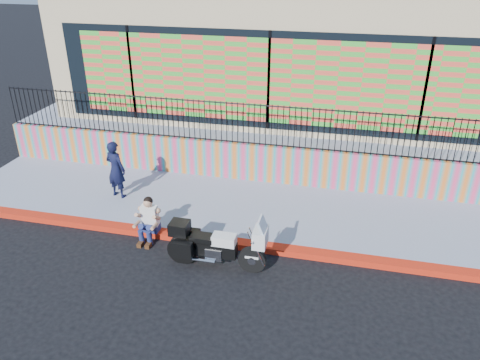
% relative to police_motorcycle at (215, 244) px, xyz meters
% --- Properties ---
extents(ground, '(90.00, 90.00, 0.00)m').
position_rel_police_motorcycle_xyz_m(ground, '(0.22, 0.83, -0.56)').
color(ground, black).
rests_on(ground, ground).
extents(red_curb, '(16.00, 0.30, 0.15)m').
position_rel_police_motorcycle_xyz_m(red_curb, '(0.22, 0.83, -0.49)').
color(red_curb, red).
rests_on(red_curb, ground).
extents(sidewalk, '(16.00, 3.00, 0.15)m').
position_rel_police_motorcycle_xyz_m(sidewalk, '(0.22, 2.48, -0.49)').
color(sidewalk, gray).
rests_on(sidewalk, ground).
extents(mural_wall, '(16.00, 0.20, 1.10)m').
position_rel_police_motorcycle_xyz_m(mural_wall, '(0.22, 4.08, 0.14)').
color(mural_wall, '#EB3D6F').
rests_on(mural_wall, sidewalk).
extents(metal_fence, '(15.80, 0.04, 1.20)m').
position_rel_police_motorcycle_xyz_m(metal_fence, '(0.22, 4.08, 1.29)').
color(metal_fence, black).
rests_on(metal_fence, mural_wall).
extents(elevated_platform, '(16.00, 10.00, 1.25)m').
position_rel_police_motorcycle_xyz_m(elevated_platform, '(0.22, 9.18, 0.06)').
color(elevated_platform, gray).
rests_on(elevated_platform, ground).
extents(storefront_building, '(14.00, 8.06, 4.00)m').
position_rel_police_motorcycle_xyz_m(storefront_building, '(0.22, 8.96, 2.69)').
color(storefront_building, '#CCB188').
rests_on(storefront_building, elevated_platform).
extents(police_motorcycle, '(2.16, 0.71, 1.34)m').
position_rel_police_motorcycle_xyz_m(police_motorcycle, '(0.00, 0.00, 0.00)').
color(police_motorcycle, black).
rests_on(police_motorcycle, ground).
extents(police_officer, '(0.66, 0.52, 1.60)m').
position_rel_police_motorcycle_xyz_m(police_officer, '(-3.39, 2.24, 0.39)').
color(police_officer, black).
rests_on(police_officer, sidewalk).
extents(seated_man, '(0.54, 0.71, 1.06)m').
position_rel_police_motorcycle_xyz_m(seated_man, '(-1.82, 0.61, -0.11)').
color(seated_man, navy).
rests_on(seated_man, ground).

